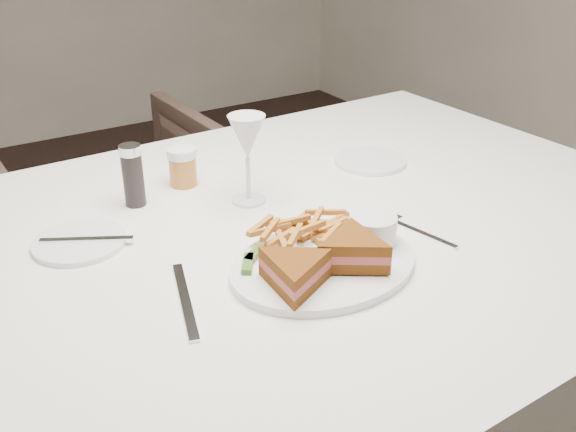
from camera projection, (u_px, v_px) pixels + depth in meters
The scene contains 3 objects.
table at pixel (275, 389), 1.33m from camera, with size 1.62×1.08×0.75m, color white.
chair_far at pixel (112, 213), 2.08m from camera, with size 0.70×0.66×0.72m, color #48352C.
table_setting at pixel (289, 224), 1.10m from camera, with size 0.82×0.62×0.18m.
Camera 1 is at (-0.13, -1.22, 1.30)m, focal length 40.00 mm.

